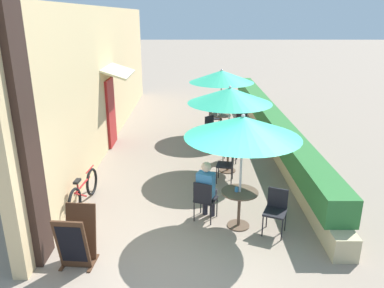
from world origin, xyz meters
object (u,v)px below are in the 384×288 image
patio_umbrella_far (222,76)px  coffee_cup_near (237,189)px  patio_umbrella_mid (230,96)px  menu_board (77,238)px  patio_table_mid (228,152)px  cafe_chair_mid_right (228,144)px  cafe_chair_near_left (277,208)px  cafe_chair_mid_left (229,163)px  cafe_chair_far_back (207,126)px  bicycle_leaning (84,191)px  patio_table_near (240,202)px  patio_table_far (221,121)px  seated_patron_near_right (207,188)px  cafe_chair_far_left (241,123)px  patio_umbrella_near (243,127)px  coffee_cup_far (219,114)px  cafe_chair_far_right (214,116)px  cafe_chair_near_right (205,198)px  coffee_cup_mid (225,142)px

patio_umbrella_far → coffee_cup_near: bearing=-91.1°
patio_umbrella_mid → menu_board: size_ratio=2.34×
patio_table_mid → cafe_chair_mid_right: size_ratio=0.87×
cafe_chair_near_left → patio_table_mid: size_ratio=1.15×
patio_umbrella_mid → cafe_chair_mid_left: (-0.06, -0.70, -1.53)m
cafe_chair_near_left → cafe_chair_far_back: bearing=-55.6°
cafe_chair_far_back → bicycle_leaning: bearing=-163.3°
patio_table_near → patio_table_far: bearing=89.5°
cafe_chair_near_left → patio_umbrella_mid: bearing=-54.7°
cafe_chair_mid_left → menu_board: bearing=150.3°
seated_patron_near_right → cafe_chair_far_back: bearing=110.9°
cafe_chair_mid_right → cafe_chair_far_left: (0.65, 2.21, 0.00)m
patio_umbrella_near → coffee_cup_far: patio_umbrella_near is taller
cafe_chair_near_left → cafe_chair_mid_left: bearing=-49.8°
patio_table_near → coffee_cup_far: (-0.03, 5.71, 0.27)m
patio_umbrella_near → seated_patron_near_right: size_ratio=1.83×
menu_board → cafe_chair_far_left: bearing=67.4°
coffee_cup_near → cafe_chair_far_right: bearing=90.8°
cafe_chair_near_right → coffee_cup_near: cafe_chair_near_right is taller
patio_table_mid → cafe_chair_mid_left: cafe_chair_mid_left is taller
cafe_chair_far_right → cafe_chair_far_back: same height
patio_umbrella_mid → coffee_cup_mid: (-0.08, 0.05, -1.25)m
coffee_cup_near → menu_board: size_ratio=0.09×
cafe_chair_near_right → cafe_chair_far_right: same height
patio_umbrella_mid → patio_umbrella_far: size_ratio=1.00×
patio_umbrella_mid → cafe_chair_far_back: patio_umbrella_mid is taller
cafe_chair_mid_left → bicycle_leaning: (-3.26, -1.21, -0.18)m
cafe_chair_near_right → cafe_chair_mid_right: (0.76, 3.27, 0.00)m
cafe_chair_mid_left → coffee_cup_mid: 0.81m
patio_table_far → coffee_cup_far: bearing=-122.7°
coffee_cup_far → bicycle_leaning: 5.85m
seated_patron_near_right → cafe_chair_far_back: size_ratio=1.44×
cafe_chair_near_right → patio_table_mid: 2.66m
cafe_chair_far_back → cafe_chair_mid_left: bearing=-123.7°
patio_table_mid → patio_table_far: (0.02, 3.07, 0.00)m
patio_table_near → patio_umbrella_mid: patio_umbrella_mid is taller
patio_table_far → bicycle_leaning: bearing=-123.8°
patio_umbrella_near → cafe_chair_mid_left: 2.58m
coffee_cup_near → cafe_chair_far_back: size_ratio=0.10×
patio_table_near → menu_board: (-2.82, -1.18, -0.04)m
cafe_chair_mid_right → cafe_chair_far_back: same height
cafe_chair_mid_left → menu_board: menu_board is taller
seated_patron_near_right → patio_table_mid: 2.56m
patio_table_near → cafe_chair_near_left: 0.70m
cafe_chair_far_left → coffee_cup_far: size_ratio=9.67×
patio_umbrella_near → cafe_chair_mid_right: bearing=88.5°
cafe_chair_far_right → menu_board: bearing=-29.9°
coffee_cup_far → bicycle_leaning: bearing=-123.8°
coffee_cup_mid → cafe_chair_far_left: 2.98m
seated_patron_near_right → patio_umbrella_mid: patio_umbrella_mid is taller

